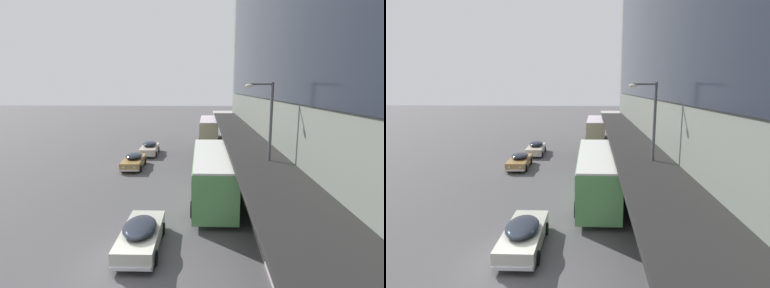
{
  "view_description": "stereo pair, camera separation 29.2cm",
  "coord_description": "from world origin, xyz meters",
  "views": [
    {
      "loc": [
        3.3,
        -11.38,
        7.67
      ],
      "look_at": [
        2.03,
        18.75,
        2.02
      ],
      "focal_mm": 28.0,
      "sensor_mm": 36.0,
      "label": 1
    },
    {
      "loc": [
        3.6,
        -11.37,
        7.67
      ],
      "look_at": [
        2.03,
        18.75,
        2.02
      ],
      "focal_mm": 28.0,
      "sensor_mm": 36.0,
      "label": 2
    }
  ],
  "objects": [
    {
      "name": "pedestrian_at_kerb",
      "position": [
        6.3,
        2.93,
        1.18
      ],
      "size": [
        0.57,
        0.39,
        1.86
      ],
      "color": "black",
      "rests_on": "sidewalk_kerb"
    },
    {
      "name": "ground",
      "position": [
        0.0,
        0.0,
        0.0
      ],
      "size": [
        240.0,
        240.0,
        0.0
      ],
      "primitive_type": "plane",
      "color": "#504E50"
    },
    {
      "name": "sedan_lead_mid",
      "position": [
        -3.57,
        16.7,
        0.72
      ],
      "size": [
        2.08,
        4.72,
        1.42
      ],
      "color": "#A0773F",
      "rests_on": "ground"
    },
    {
      "name": "transit_bus_kerbside_front",
      "position": [
        3.9,
        32.28,
        1.88
      ],
      "size": [
        2.75,
        10.84,
        3.28
      ],
      "color": "tan",
      "rests_on": "ground"
    },
    {
      "name": "sedan_oncoming_rear",
      "position": [
        -3.12,
        22.79,
        0.76
      ],
      "size": [
        2.13,
        5.01,
        1.53
      ],
      "color": "beige",
      "rests_on": "ground"
    },
    {
      "name": "transit_bus_kerbside_rear",
      "position": [
        3.85,
        8.81,
        1.9
      ],
      "size": [
        2.92,
        10.57,
        3.31
      ],
      "color": "#569B55",
      "rests_on": "ground"
    },
    {
      "name": "sedan_lead_near",
      "position": [
        0.28,
        1.86,
        0.74
      ],
      "size": [
        1.98,
        4.73,
        1.47
      ],
      "color": "beige",
      "rests_on": "ground"
    },
    {
      "name": "street_lamp",
      "position": [
        6.69,
        4.69,
        4.64
      ],
      "size": [
        1.5,
        0.28,
        7.83
      ],
      "color": "#4C4C51",
      "rests_on": "sidewalk_kerb"
    }
  ]
}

